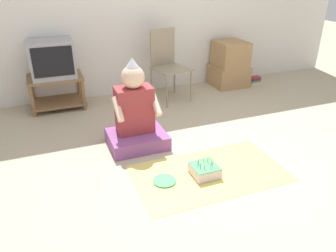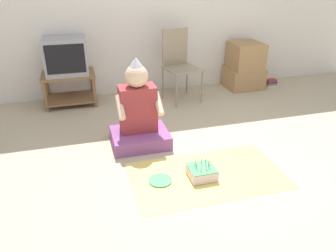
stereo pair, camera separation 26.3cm
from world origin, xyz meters
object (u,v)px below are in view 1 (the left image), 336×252
tv (52,59)px  paper_plate (165,181)px  cardboard_box_stack (230,65)px  book_pile (254,80)px  folding_chair (167,61)px  birthday_cake (205,170)px  person_seated (135,118)px

tv → paper_plate: size_ratio=2.59×
cardboard_box_stack → book_pile: bearing=-9.7°
paper_plate → folding_chair: bearing=68.2°
folding_chair → birthday_cake: folding_chair is taller
tv → folding_chair: (1.46, -0.19, -0.12)m
tv → birthday_cake: tv is taller
folding_chair → person_seated: folding_chair is taller
folding_chair → person_seated: (-0.79, -1.14, -0.23)m
person_seated → folding_chair: bearing=55.4°
cardboard_box_stack → person_seated: (-1.88, -1.31, -0.02)m
folding_chair → person_seated: bearing=-124.6°
cardboard_box_stack → book_pile: (0.44, -0.07, -0.28)m
book_pile → birthday_cake: size_ratio=0.77×
tv → folding_chair: size_ratio=0.56×
cardboard_box_stack → tv: bearing=179.4°
birthday_cake → paper_plate: size_ratio=1.12×
birthday_cake → book_pile: bearing=46.4°
folding_chair → cardboard_box_stack: folding_chair is taller
book_pile → person_seated: person_seated is taller
tv → birthday_cake: size_ratio=2.30×
book_pile → birthday_cake: birthday_cake is taller
folding_chair → book_pile: size_ratio=5.34×
paper_plate → birthday_cake: bearing=-5.7°
birthday_cake → paper_plate: 0.37m
book_pile → person_seated: 2.63m
tv → person_seated: size_ratio=0.58×
folding_chair → paper_plate: size_ratio=4.65×
folding_chair → birthday_cake: (-0.39, -1.92, -0.48)m
person_seated → book_pile: bearing=28.0°
birthday_cake → cardboard_box_stack: bearing=54.7°
book_pile → paper_plate: bearing=-139.1°
folding_chair → book_pile: folding_chair is taller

